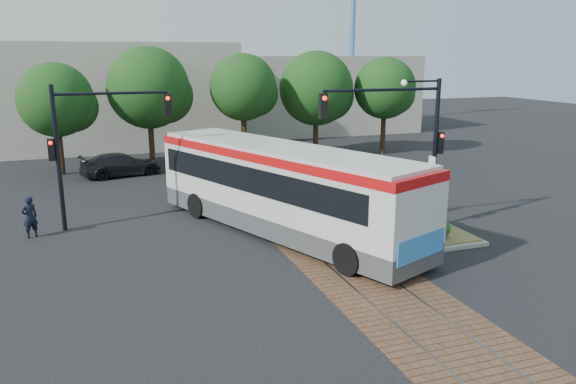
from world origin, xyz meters
The scene contains 11 objects.
ground centered at (0.00, 0.00, 0.00)m, with size 120.00×120.00×0.00m, color black.
trackbed centered at (0.00, 4.00, 0.01)m, with size 3.60×40.00×0.02m.
tree_row centered at (1.21, 16.42, 4.85)m, with size 26.40×5.60×7.67m.
warehouses centered at (-0.53, 28.75, 3.81)m, with size 40.00×13.00×8.00m.
crane centered at (18.00, 34.00, 10.88)m, with size 8.00×0.50×18.00m.
city_bus centered at (-1.10, 0.61, 2.01)m, with size 7.79×13.51×3.61m.
traffic_island centered at (4.82, -0.90, 0.33)m, with size 2.20×5.20×1.13m.
signal_pole_main centered at (3.86, -0.81, 4.16)m, with size 5.49×0.46×6.00m.
signal_pole_left centered at (-8.37, 4.00, 3.86)m, with size 4.99×0.34×6.00m.
officer centered at (-10.73, 3.38, 0.85)m, with size 0.62×0.40×1.69m, color black.
parked_car centered at (-6.60, 14.38, 0.69)m, with size 1.94×4.77×1.39m, color black.
Camera 1 is at (-8.14, -20.24, 7.15)m, focal length 35.00 mm.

